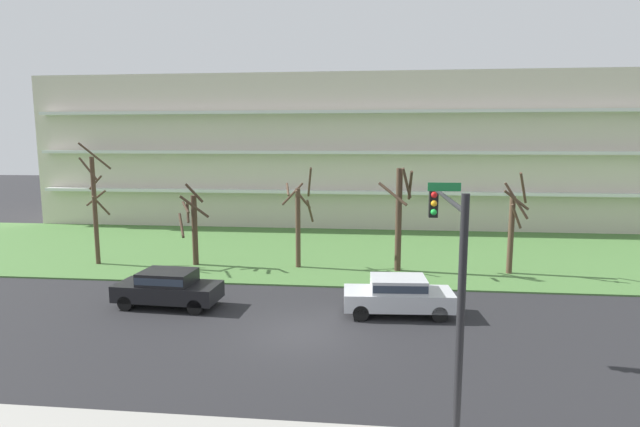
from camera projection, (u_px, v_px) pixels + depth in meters
The scene contains 11 objects.
ground at pixel (300, 334), 18.43m from camera, with size 160.00×160.00×0.00m, color #232326.
grass_lawn_strip at pixel (331, 251), 32.20m from camera, with size 80.00×16.00×0.08m, color #477238.
apartment_building at pixel (345, 151), 45.70m from camera, with size 50.76×14.19×12.36m.
tree_far_left at pixel (95, 205), 28.19m from camera, with size 1.90×1.91×6.99m.
tree_left at pixel (193, 225), 28.08m from camera, with size 2.09×1.42×4.77m.
tree_center at pixel (299, 220), 27.59m from camera, with size 1.81×1.75×5.66m.
tree_right at pixel (399, 215), 26.69m from camera, with size 1.84×1.81×5.69m.
tree_far_right at pixel (513, 227), 26.16m from camera, with size 1.41×0.98×5.49m.
sedan_black_near_left at pixel (168, 287), 21.39m from camera, with size 4.49×2.04×1.57m.
sedan_silver_center_left at pixel (398, 294), 20.38m from camera, with size 4.50×2.06×1.57m.
traffic_signal_mast at pixel (448, 255), 12.93m from camera, with size 0.90×5.94×5.94m.
Camera 1 is at (2.57, -17.42, 7.05)m, focal length 28.09 mm.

